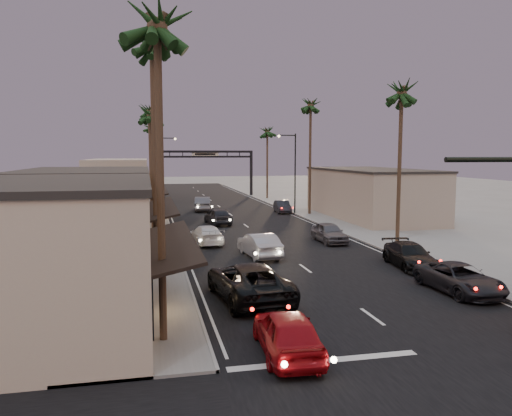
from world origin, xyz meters
name	(u,v)px	position (x,y,z in m)	size (l,w,h in m)	color
ground	(240,222)	(0.00, 40.00, 0.00)	(200.00, 200.00, 0.00)	slate
road	(232,216)	(0.00, 45.00, 0.00)	(14.00, 120.00, 0.02)	black
sidewalk_left	(144,210)	(-9.50, 52.00, 0.06)	(5.00, 92.00, 0.12)	slate
sidewalk_right	(296,207)	(9.50, 52.00, 0.06)	(5.00, 92.00, 0.12)	slate
storefront_near	(46,256)	(-13.00, 12.00, 2.75)	(8.00, 12.00, 5.50)	#C2AC94
storefront_mid	(87,214)	(-13.00, 26.00, 2.75)	(8.00, 14.00, 5.50)	gray
storefront_far	(106,198)	(-13.00, 42.00, 2.50)	(8.00, 16.00, 5.00)	#C2AC94
storefront_dist	(119,180)	(-13.00, 65.00, 3.00)	(8.00, 20.00, 6.00)	gray
building_right	(370,194)	(14.00, 40.00, 2.50)	(8.00, 18.00, 5.00)	gray
arch	(205,162)	(0.00, 70.00, 5.53)	(15.20, 0.40, 7.27)	black
streetlight_right	(293,167)	(6.92, 45.00, 5.33)	(2.13, 0.30, 9.00)	black
streetlight_left	(163,165)	(-6.92, 58.00, 5.33)	(2.13, 0.30, 9.00)	black
palm_la	(157,14)	(-8.60, 9.00, 11.44)	(3.20, 3.20, 13.20)	#38281C
palm_lb	(151,40)	(-8.60, 22.00, 13.39)	(3.20, 3.20, 15.20)	#38281C
palm_lc	(151,111)	(-8.60, 36.00, 10.47)	(3.20, 3.20, 12.20)	#38281C
palm_ld	(149,108)	(-8.60, 55.00, 12.42)	(3.20, 3.20, 14.20)	#38281C
palm_ra	(402,87)	(8.60, 24.00, 11.44)	(3.20, 3.20, 13.20)	#38281C
palm_rb	(311,102)	(8.60, 44.00, 12.42)	(3.20, 3.20, 14.20)	#38281C
palm_rc	(267,129)	(8.60, 64.00, 10.47)	(3.20, 3.20, 12.20)	#38281C
palm_far	(150,126)	(-8.30, 78.00, 11.44)	(3.20, 3.20, 13.20)	#38281C
oncoming_red	(287,332)	(-4.54, 7.00, 0.78)	(1.85, 4.59, 1.56)	maroon
oncoming_pickup	(248,281)	(-4.55, 13.54, 0.87)	(2.90, 6.28, 1.75)	black
oncoming_silver	(259,245)	(-1.92, 22.90, 0.79)	(1.68, 4.82, 1.59)	#97979D
oncoming_white	(206,235)	(-4.77, 28.40, 0.70)	(1.97, 4.85, 1.41)	silver
oncoming_dgrey	(218,216)	(-2.46, 38.46, 0.80)	(1.90, 4.71, 1.61)	black
oncoming_grey_far	(202,204)	(-2.66, 50.20, 0.84)	(1.78, 5.10, 1.68)	#4B4C50
curbside_near	(460,278)	(5.76, 12.48, 0.71)	(2.34, 5.07, 1.41)	black
curbside_black	(410,255)	(6.20, 17.98, 0.72)	(2.03, 4.99, 1.45)	black
curbside_grey	(329,233)	(4.51, 27.01, 0.76)	(1.79, 4.45, 1.52)	#4B4A4F
curbside_far	(282,207)	(6.11, 46.37, 0.70)	(1.49, 4.27, 1.41)	black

